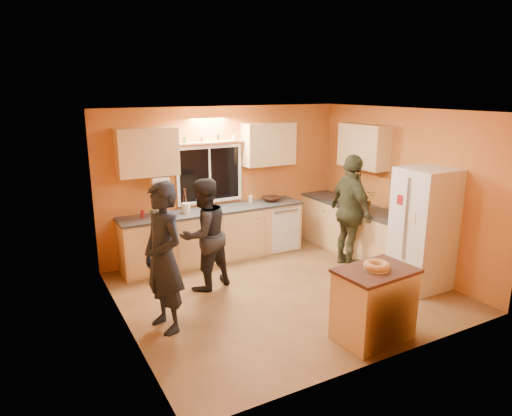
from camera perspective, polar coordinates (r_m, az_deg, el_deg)
ground at (r=6.82m, az=3.47°, el=-10.38°), size 4.50×4.50×0.00m
room_shell at (r=6.71m, az=2.69°, el=3.79°), size 4.54×4.04×2.61m
back_counter at (r=8.05m, az=-2.82°, el=-2.92°), size 4.23×0.62×0.90m
right_counter at (r=8.14m, az=13.38°, el=-3.12°), size 0.62×1.84×0.90m
refrigerator at (r=7.10m, az=20.19°, el=-2.47°), size 0.72×0.70×1.80m
island at (r=5.63m, az=14.52°, el=-11.50°), size 0.95×0.68×0.88m
bundt_pastry at (r=5.44m, az=14.85°, el=-6.99°), size 0.31×0.31×0.09m
person_left at (r=5.59m, az=-11.49°, el=-6.14°), size 0.59×0.76×1.85m
person_center at (r=6.69m, az=-6.50°, el=-3.31°), size 0.95×0.84×1.66m
person_right at (r=7.61m, az=11.76°, el=-0.44°), size 0.61×1.15×1.87m
mixing_bowl at (r=8.30m, az=1.91°, el=1.15°), size 0.36×0.36×0.08m
utensil_crock at (r=7.56m, az=-8.75°, el=-0.03°), size 0.14×0.14×0.17m
potted_plant at (r=7.89m, az=13.58°, el=0.97°), size 0.38×0.36×0.33m
red_box at (r=8.00m, az=12.99°, el=0.21°), size 0.19×0.17×0.07m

